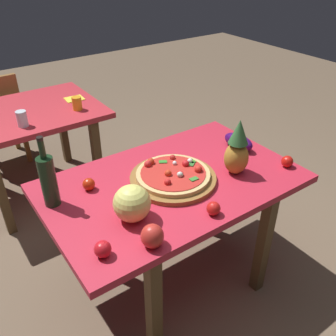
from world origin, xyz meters
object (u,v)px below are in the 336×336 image
melon (132,203)px  tomato_at_corner (213,208)px  background_table (29,123)px  pizza (173,173)px  eggplant (238,142)px  pineapple_left (237,150)px  drinking_glass_water (22,119)px  pizza_board (173,178)px  tomato_beside_pepper (103,249)px  tomato_by_bottle (287,161)px  napkin_folded (74,99)px  bell_pepper (152,236)px  wine_bottle (48,180)px  display_table (172,193)px  tomato_near_board (89,184)px  drinking_glass_juice (77,103)px

melon → tomato_at_corner: bearing=-30.5°
background_table → pizza: pizza is taller
melon → eggplant: 0.88m
pineapple_left → tomato_at_corner: (-0.33, -0.20, -0.11)m
pizza → drinking_glass_water: (-0.45, 1.11, 0.01)m
pizza_board → tomato_beside_pepper: tomato_beside_pepper is taller
background_table → pizza_board: (0.35, -1.37, 0.11)m
melon → tomato_by_bottle: 0.94m
napkin_folded → bell_pepper: bearing=-102.5°
wine_bottle → pineapple_left: size_ratio=1.15×
tomato_at_corner → napkin_folded: 1.71m
pizza → eggplant: bearing=5.8°
drinking_glass_water → napkin_folded: drinking_glass_water is taller
pineapple_left → background_table: bearing=114.2°
display_table → background_table: same height
tomato_near_board → wine_bottle: bearing=-178.0°
tomato_near_board → drinking_glass_water: bearing=93.1°
background_table → eggplant: 1.58m
display_table → tomato_by_bottle: (0.60, -0.26, 0.12)m
tomato_at_corner → eggplant: bearing=35.8°
melon → napkin_folded: melon is taller
pizza_board → wine_bottle: 0.63m
pizza → drinking_glass_juice: bearing=91.7°
display_table → pizza: (0.00, -0.00, 0.13)m
bell_pepper → tomato_by_bottle: size_ratio=1.63×
pineapple_left → melon: pineapple_left is taller
tomato_near_board → tomato_beside_pepper: bearing=-108.2°
tomato_by_bottle → tomato_beside_pepper: bearing=-178.9°
bell_pepper → napkin_folded: 1.76m
background_table → tomato_at_corner: (0.34, -1.70, 0.13)m
display_table → napkin_folded: napkin_folded is taller
bell_pepper → background_table: bearing=90.1°
bell_pepper → napkin_folded: bell_pepper is taller
pizza_board → pineapple_left: pineapple_left is taller
background_table → melon: size_ratio=6.13×
drinking_glass_juice → napkin_folded: (0.06, 0.21, -0.05)m
eggplant → napkin_folded: (-0.49, 1.32, -0.04)m
pineapple_left → drinking_glass_water: bearing=121.6°
pizza_board → eggplant: 0.53m
background_table → napkin_folded: size_ratio=7.50×
pizza_board → eggplant: (0.52, 0.06, 0.03)m
display_table → melon: bearing=-155.6°
pizza_board → napkin_folded: bearing=88.9°
pizza_board → tomato_by_bottle: bearing=-23.0°
display_table → pineapple_left: bearing=-22.9°
pizza_board → tomato_by_bottle: tomato_by_bottle is taller
display_table → pizza: pizza is taller
pizza_board → drinking_glass_water: (-0.45, 1.12, 0.04)m
pizza → napkin_folded: size_ratio=2.77×
tomato_at_corner → drinking_glass_water: (-0.43, 1.45, 0.02)m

